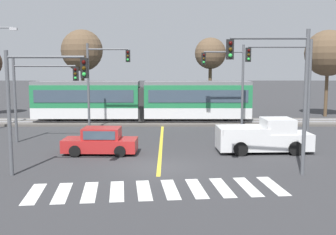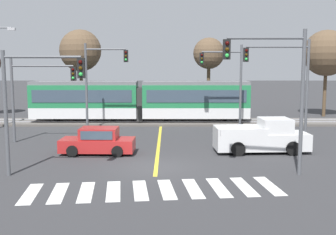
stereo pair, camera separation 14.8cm
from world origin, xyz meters
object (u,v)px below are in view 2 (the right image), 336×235
(bare_tree_west, at_px, (83,51))
(bare_tree_east, at_px, (211,54))
(traffic_light_near_left, at_px, (35,92))
(bare_tree_far_east, at_px, (329,53))
(light_rail_tram, at_px, (142,99))
(traffic_light_mid_left, at_px, (38,87))
(traffic_light_far_left, at_px, (102,75))
(pickup_truck, at_px, (265,138))
(sedan_crossing, at_px, (100,142))
(traffic_light_near_right, at_px, (279,80))
(traffic_light_far_right, at_px, (230,76))
(traffic_light_mid_right, at_px, (289,75))

(bare_tree_west, bearing_deg, bare_tree_east, -3.36)
(traffic_light_near_left, bearing_deg, bare_tree_far_east, 45.33)
(light_rail_tram, bearing_deg, bare_tree_east, 29.64)
(traffic_light_mid_left, height_order, traffic_light_near_left, traffic_light_near_left)
(bare_tree_far_east, bearing_deg, traffic_light_far_left, -156.14)
(traffic_light_far_left, xyz_separation_m, bare_tree_east, (8.92, 7.94, 1.66))
(pickup_truck, height_order, traffic_light_mid_left, traffic_light_mid_left)
(bare_tree_east, bearing_deg, sedan_crossing, -116.42)
(traffic_light_near_right, xyz_separation_m, traffic_light_near_left, (-11.09, -0.14, -0.54))
(traffic_light_near_right, distance_m, traffic_light_far_right, 12.94)
(sedan_crossing, relative_size, traffic_light_far_left, 0.64)
(light_rail_tram, distance_m, traffic_light_near_right, 18.51)
(traffic_light_near_right, height_order, bare_tree_far_east, bare_tree_far_east)
(traffic_light_mid_left, relative_size, bare_tree_east, 0.74)
(light_rail_tram, xyz_separation_m, sedan_crossing, (-1.64, -12.23, -1.35))
(traffic_light_near_right, xyz_separation_m, traffic_light_far_right, (-0.43, 12.93, -0.19))
(light_rail_tram, xyz_separation_m, bare_tree_east, (6.19, 3.52, 3.92))
(traffic_light_far_right, bearing_deg, pickup_truck, -82.49)
(traffic_light_mid_left, relative_size, traffic_light_far_right, 0.85)
(sedan_crossing, distance_m, traffic_light_far_right, 12.46)
(pickup_truck, xyz_separation_m, bare_tree_far_east, (9.55, 16.30, 5.23))
(sedan_crossing, xyz_separation_m, bare_tree_far_east, (19.15, 16.76, 5.37))
(traffic_light_mid_left, distance_m, bare_tree_east, 17.59)
(light_rail_tram, relative_size, traffic_light_near_right, 2.76)
(bare_tree_west, xyz_separation_m, bare_tree_east, (12.08, -0.71, -0.33))
(bare_tree_east, bearing_deg, traffic_light_mid_left, -135.26)
(sedan_crossing, height_order, bare_tree_west, bare_tree_west)
(sedan_crossing, height_order, traffic_light_near_left, traffic_light_near_left)
(sedan_crossing, relative_size, traffic_light_far_right, 0.65)
(traffic_light_far_left, bearing_deg, traffic_light_near_left, -94.56)
(pickup_truck, distance_m, bare_tree_far_east, 19.60)
(bare_tree_east, bearing_deg, traffic_light_far_left, -138.30)
(bare_tree_far_east, bearing_deg, traffic_light_near_right, -115.44)
(traffic_light_mid_left, xyz_separation_m, bare_tree_east, (12.39, 12.27, 2.31))
(traffic_light_near_right, bearing_deg, bare_tree_east, 93.28)
(traffic_light_near_left, bearing_deg, pickup_truck, 23.92)
(traffic_light_near_right, height_order, bare_tree_west, bare_tree_west)
(bare_tree_west, bearing_deg, traffic_light_mid_right, -39.45)
(light_rail_tram, relative_size, bare_tree_east, 2.47)
(traffic_light_far_right, distance_m, bare_tree_east, 7.65)
(traffic_light_far_left, distance_m, traffic_light_mid_right, 13.48)
(light_rail_tram, relative_size, traffic_light_mid_left, 3.33)
(traffic_light_far_left, distance_m, bare_tree_far_east, 22.20)
(traffic_light_far_left, xyz_separation_m, bare_tree_west, (-3.16, 8.65, 1.98))
(traffic_light_far_left, distance_m, bare_tree_west, 9.42)
(traffic_light_mid_left, xyz_separation_m, traffic_light_mid_right, (16.21, -0.10, 0.75))
(traffic_light_near_left, distance_m, traffic_light_far_right, 16.86)
(pickup_truck, distance_m, bare_tree_west, 21.86)
(traffic_light_mid_left, relative_size, bare_tree_west, 0.67)
(traffic_light_near_left, relative_size, bare_tree_east, 0.77)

